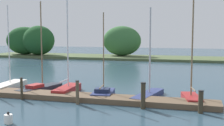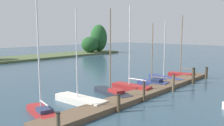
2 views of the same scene
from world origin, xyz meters
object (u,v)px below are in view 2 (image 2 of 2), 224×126
at_px(sailboat_0, 42,110).
at_px(mooring_piling_2, 144,92).
at_px(sailboat_2, 112,91).
at_px(sailboat_3, 130,86).
at_px(mooring_piling_5, 206,73).
at_px(mooring_piling_4, 193,76).
at_px(mooring_piling_0, 58,124).
at_px(sailboat_4, 153,82).
at_px(sailboat_6, 181,73).
at_px(sailboat_5, 165,77).
at_px(mooring_piling_1, 118,103).
at_px(sailboat_1, 79,99).
at_px(mooring_piling_3, 173,83).

distance_m(sailboat_0, mooring_piling_2, 7.21).
bearing_deg(sailboat_2, sailboat_3, -78.34).
bearing_deg(mooring_piling_5, sailboat_3, 161.78).
bearing_deg(mooring_piling_4, mooring_piling_2, 178.66).
distance_m(mooring_piling_0, mooring_piling_2, 7.51).
bearing_deg(sailboat_0, sailboat_4, -81.49).
xyz_separation_m(sailboat_2, sailboat_6, (11.35, -0.57, 0.08)).
relative_size(sailboat_5, mooring_piling_1, 5.32).
bearing_deg(sailboat_2, sailboat_4, -82.18).
bearing_deg(mooring_piling_5, sailboat_5, 137.25).
xyz_separation_m(sailboat_4, sailboat_5, (3.18, 0.51, 0.03)).
bearing_deg(mooring_piling_5, sailboat_1, 166.27).
bearing_deg(sailboat_0, sailboat_1, -73.71).
bearing_deg(sailboat_0, mooring_piling_3, -95.32).
relative_size(mooring_piling_1, mooring_piling_4, 0.74).
bearing_deg(mooring_piling_1, mooring_piling_3, -1.48).
distance_m(sailboat_1, sailboat_5, 11.60).
height_order(sailboat_1, sailboat_5, sailboat_1).
bearing_deg(mooring_piling_0, sailboat_3, 17.11).
height_order(sailboat_0, sailboat_6, sailboat_6).
xyz_separation_m(sailboat_5, mooring_piling_3, (-4.09, -3.12, 0.44)).
xyz_separation_m(sailboat_4, sailboat_6, (6.05, 0.00, 0.10)).
bearing_deg(mooring_piling_3, mooring_piling_2, 177.22).
bearing_deg(mooring_piling_0, sailboat_1, 39.80).
xyz_separation_m(sailboat_0, sailboat_1, (3.11, 0.21, -0.06)).
height_order(mooring_piling_0, mooring_piling_5, mooring_piling_5).
bearing_deg(mooring_piling_4, mooring_piling_0, 179.58).
xyz_separation_m(sailboat_2, mooring_piling_4, (8.61, -3.17, 0.49)).
bearing_deg(mooring_piling_2, mooring_piling_5, -1.33).
relative_size(sailboat_3, mooring_piling_4, 4.58).
xyz_separation_m(sailboat_1, mooring_piling_0, (-4.18, -3.48, 0.35)).
relative_size(sailboat_6, mooring_piling_3, 4.55).
bearing_deg(sailboat_0, mooring_piling_2, -103.91).
distance_m(sailboat_4, mooring_piling_3, 2.80).
height_order(sailboat_2, sailboat_4, sailboat_2).
height_order(sailboat_3, mooring_piling_0, sailboat_3).
distance_m(sailboat_5, mooring_piling_5, 4.70).
relative_size(sailboat_1, mooring_piling_2, 4.42).
relative_size(sailboat_6, mooring_piling_4, 4.36).
distance_m(sailboat_0, sailboat_5, 14.70).
distance_m(sailboat_3, mooring_piling_1, 5.79).
height_order(sailboat_1, sailboat_2, sailboat_2).
relative_size(sailboat_2, mooring_piling_2, 4.55).
height_order(sailboat_3, mooring_piling_5, sailboat_3).
distance_m(mooring_piling_1, mooring_piling_5, 14.59).
height_order(sailboat_2, sailboat_6, sailboat_6).
bearing_deg(sailboat_1, mooring_piling_4, -111.20).
bearing_deg(mooring_piling_5, mooring_piling_3, 179.48).
distance_m(mooring_piling_0, mooring_piling_4, 15.90).
height_order(mooring_piling_0, mooring_piling_4, mooring_piling_4).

